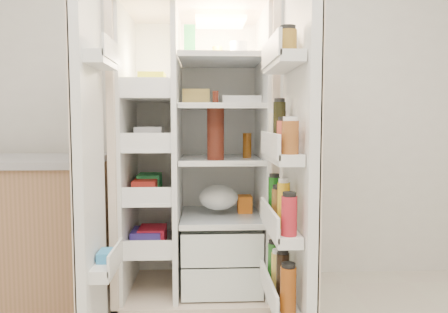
{
  "coord_description": "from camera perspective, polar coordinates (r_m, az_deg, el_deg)",
  "views": [
    {
      "loc": [
        -0.07,
        -1.01,
        1.11
      ],
      "look_at": [
        0.03,
        1.25,
        0.92
      ],
      "focal_mm": 34.0,
      "sensor_mm": 36.0,
      "label": 1
    }
  ],
  "objects": [
    {
      "name": "wall_back",
      "position": [
        3.02,
        -1.31,
        9.27
      ],
      "size": [
        4.0,
        0.02,
        2.7
      ],
      "primitive_type": "cube",
      "color": "silver",
      "rests_on": "floor"
    },
    {
      "name": "refrigerator",
      "position": [
        2.69,
        -3.45,
        -3.18
      ],
      "size": [
        0.92,
        0.7,
        1.8
      ],
      "color": "beige",
      "rests_on": "floor"
    },
    {
      "name": "freezer_door",
      "position": [
        2.14,
        -17.6,
        -1.41
      ],
      "size": [
        0.15,
        0.4,
        1.72
      ],
      "color": "white",
      "rests_on": "floor"
    },
    {
      "name": "fridge_door",
      "position": [
        2.03,
        9.55,
        -2.07
      ],
      "size": [
        0.17,
        0.58,
        1.72
      ],
      "color": "white",
      "rests_on": "floor"
    }
  ]
}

